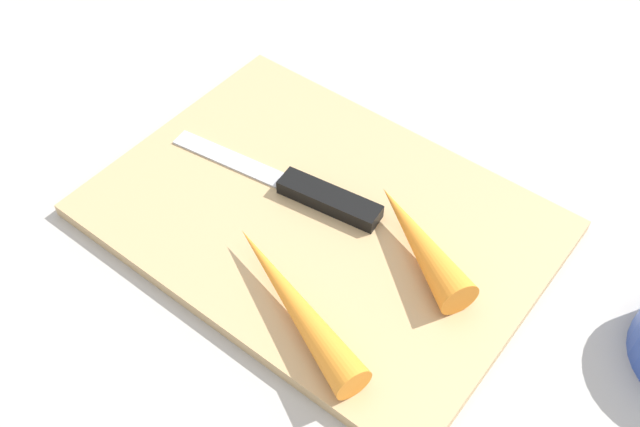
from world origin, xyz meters
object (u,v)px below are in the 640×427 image
object	(u,v)px
carrot_short	(419,241)
carrot_long	(293,302)
knife	(312,192)
cutting_board	(320,218)

from	to	relation	value
carrot_short	carrot_long	xyz separation A→B (m)	(0.04, 0.10, -0.00)
knife	carrot_short	size ratio (longest dim) A/B	1.67
knife	carrot_short	world-z (taller)	carrot_short
cutting_board	carrot_short	xyz separation A→B (m)	(-0.09, -0.01, 0.02)
carrot_short	carrot_long	world-z (taller)	carrot_short
cutting_board	carrot_short	size ratio (longest dim) A/B	2.99
knife	carrot_long	xyz separation A→B (m)	(-0.06, 0.10, 0.01)
knife	carrot_long	size ratio (longest dim) A/B	1.27
cutting_board	carrot_short	world-z (taller)	carrot_short
cutting_board	knife	distance (m)	0.02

